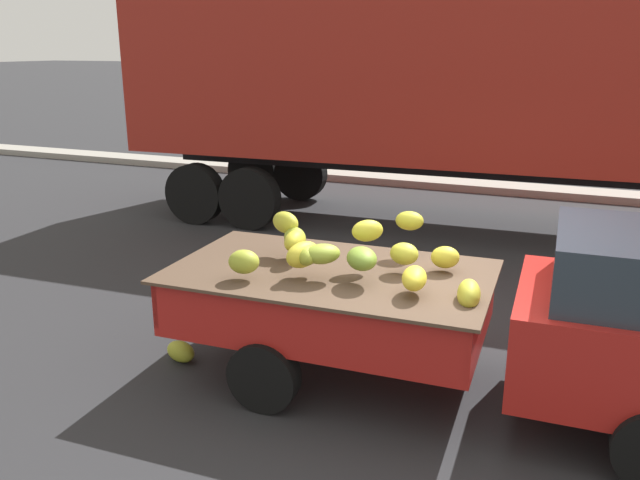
{
  "coord_description": "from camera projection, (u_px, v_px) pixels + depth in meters",
  "views": [
    {
      "loc": [
        0.98,
        -5.5,
        3.08
      ],
      "look_at": [
        -1.29,
        0.03,
        1.29
      ],
      "focal_mm": 36.47,
      "sensor_mm": 36.0,
      "label": 1
    }
  ],
  "objects": [
    {
      "name": "curb_strip",
      "position": [
        532.0,
        190.0,
        14.08
      ],
      "size": [
        80.0,
        0.8,
        0.16
      ],
      "primitive_type": "cube",
      "color": "gray",
      "rests_on": "ground"
    },
    {
      "name": "fallen_banana_bunch_near_tailgate",
      "position": [
        181.0,
        351.0,
        6.59
      ],
      "size": [
        0.38,
        0.28,
        0.21
      ],
      "primitive_type": "ellipsoid",
      "rotation": [
        0.0,
        0.0,
        2.89
      ],
      "color": "#A1A62A",
      "rests_on": "ground"
    },
    {
      "name": "ground",
      "position": [
        445.0,
        387.0,
        6.11
      ],
      "size": [
        220.0,
        220.0,
        0.0
      ],
      "primitive_type": "plane",
      "color": "#28282B"
    },
    {
      "name": "semi_trailer",
      "position": [
        473.0,
        80.0,
        10.65
      ],
      "size": [
        12.09,
        3.04,
        3.95
      ],
      "rotation": [
        0.0,
        0.0,
        0.04
      ],
      "color": "maroon",
      "rests_on": "ground"
    },
    {
      "name": "pickup_truck",
      "position": [
        564.0,
        322.0,
        5.4
      ],
      "size": [
        5.28,
        1.9,
        1.7
      ],
      "rotation": [
        0.0,
        0.0,
        0.03
      ],
      "color": "#B21E19",
      "rests_on": "ground"
    }
  ]
}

